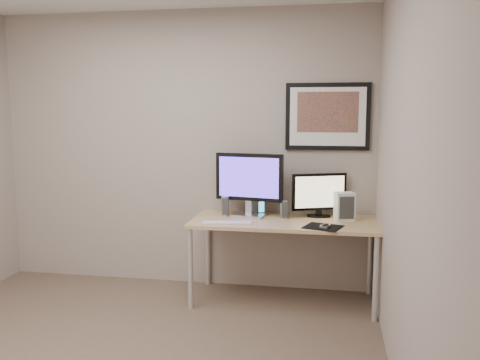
# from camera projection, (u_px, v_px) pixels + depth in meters

# --- Properties ---
(room) EXTENTS (3.60, 3.60, 3.60)m
(room) POSITION_uv_depth(u_px,v_px,m) (132.00, 115.00, 3.57)
(room) COLOR white
(room) RESTS_ON ground
(desk) EXTENTS (1.60, 0.70, 0.73)m
(desk) POSITION_uv_depth(u_px,v_px,m) (284.00, 228.00, 4.41)
(desk) COLOR #9E7E4C
(desk) RESTS_ON floor
(framed_art) EXTENTS (0.75, 0.04, 0.60)m
(framed_art) POSITION_uv_depth(u_px,v_px,m) (327.00, 116.00, 4.55)
(framed_art) COLOR black
(framed_art) RESTS_ON room
(monitor_large) EXTENTS (0.62, 0.25, 0.57)m
(monitor_large) POSITION_uv_depth(u_px,v_px,m) (249.00, 182.00, 4.53)
(monitor_large) COLOR #A4A4A9
(monitor_large) RESTS_ON desk
(monitor_tv) EXTENTS (0.48, 0.21, 0.39)m
(monitor_tv) POSITION_uv_depth(u_px,v_px,m) (319.00, 194.00, 4.51)
(monitor_tv) COLOR black
(monitor_tv) RESTS_ON desk
(speaker_left) EXTENTS (0.08, 0.08, 0.18)m
(speaker_left) POSITION_uv_depth(u_px,v_px,m) (225.00, 206.00, 4.58)
(speaker_left) COLOR #A4A4A9
(speaker_left) RESTS_ON desk
(speaker_right) EXTENTS (0.08, 0.08, 0.16)m
(speaker_right) POSITION_uv_depth(u_px,v_px,m) (284.00, 209.00, 4.47)
(speaker_right) COLOR #A4A4A9
(speaker_right) RESTS_ON desk
(phone_dock) EXTENTS (0.08, 0.08, 0.14)m
(phone_dock) POSITION_uv_depth(u_px,v_px,m) (261.00, 208.00, 4.61)
(phone_dock) COLOR black
(phone_dock) RESTS_ON desk
(keyboard) EXTENTS (0.44, 0.19, 0.01)m
(keyboard) POSITION_uv_depth(u_px,v_px,m) (227.00, 223.00, 4.27)
(keyboard) COLOR silver
(keyboard) RESTS_ON desk
(mousepad) EXTENTS (0.36, 0.33, 0.00)m
(mousepad) POSITION_uv_depth(u_px,v_px,m) (323.00, 227.00, 4.14)
(mousepad) COLOR black
(mousepad) RESTS_ON desk
(mouse) EXTENTS (0.08, 0.11, 0.03)m
(mouse) POSITION_uv_depth(u_px,v_px,m) (325.00, 225.00, 4.12)
(mouse) COLOR black
(mouse) RESTS_ON mousepad
(fan_unit) EXTENTS (0.19, 0.16, 0.25)m
(fan_unit) POSITION_uv_depth(u_px,v_px,m) (344.00, 207.00, 4.38)
(fan_unit) COLOR silver
(fan_unit) RESTS_ON desk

